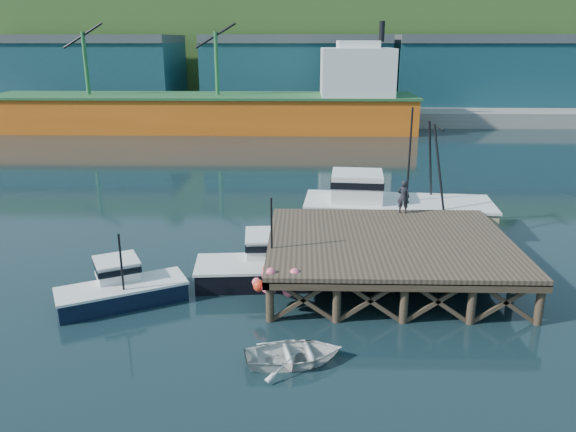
{
  "coord_description": "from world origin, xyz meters",
  "views": [
    {
      "loc": [
        1.14,
        -26.37,
        11.61
      ],
      "look_at": [
        0.4,
        2.0,
        2.63
      ],
      "focal_mm": 35.0,
      "sensor_mm": 36.0,
      "label": 1
    }
  ],
  "objects_px": {
    "boat_navy": "(121,287)",
    "trawler": "(394,207)",
    "dockworker": "(403,197)",
    "dinghy": "(294,354)",
    "boat_black": "(271,265)"
  },
  "relations": [
    {
      "from": "boat_navy",
      "to": "dinghy",
      "type": "xyz_separation_m",
      "value": [
        8.05,
        -4.95,
        -0.34
      ]
    },
    {
      "from": "boat_black",
      "to": "dinghy",
      "type": "height_order",
      "value": "boat_black"
    },
    {
      "from": "trawler",
      "to": "dockworker",
      "type": "relative_size",
      "value": 6.28
    },
    {
      "from": "trawler",
      "to": "dinghy",
      "type": "distance_m",
      "value": 16.49
    },
    {
      "from": "dinghy",
      "to": "dockworker",
      "type": "bearing_deg",
      "value": -37.48
    },
    {
      "from": "trawler",
      "to": "dinghy",
      "type": "xyz_separation_m",
      "value": [
        -5.97,
        -15.33,
        -1.21
      ]
    },
    {
      "from": "boat_navy",
      "to": "boat_black",
      "type": "distance_m",
      "value": 7.26
    },
    {
      "from": "trawler",
      "to": "dockworker",
      "type": "xyz_separation_m",
      "value": [
        0.01,
        -2.97,
        1.48
      ]
    },
    {
      "from": "boat_navy",
      "to": "dinghy",
      "type": "relative_size",
      "value": 1.64
    },
    {
      "from": "dinghy",
      "to": "dockworker",
      "type": "xyz_separation_m",
      "value": [
        5.98,
        12.36,
        2.69
      ]
    },
    {
      "from": "boat_navy",
      "to": "trawler",
      "type": "bearing_deg",
      "value": 9.41
    },
    {
      "from": "boat_navy",
      "to": "dinghy",
      "type": "height_order",
      "value": "boat_navy"
    },
    {
      "from": "boat_navy",
      "to": "trawler",
      "type": "distance_m",
      "value": 17.47
    },
    {
      "from": "boat_navy",
      "to": "boat_black",
      "type": "relative_size",
      "value": 0.79
    },
    {
      "from": "trawler",
      "to": "dinghy",
      "type": "bearing_deg",
      "value": -106.23
    }
  ]
}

